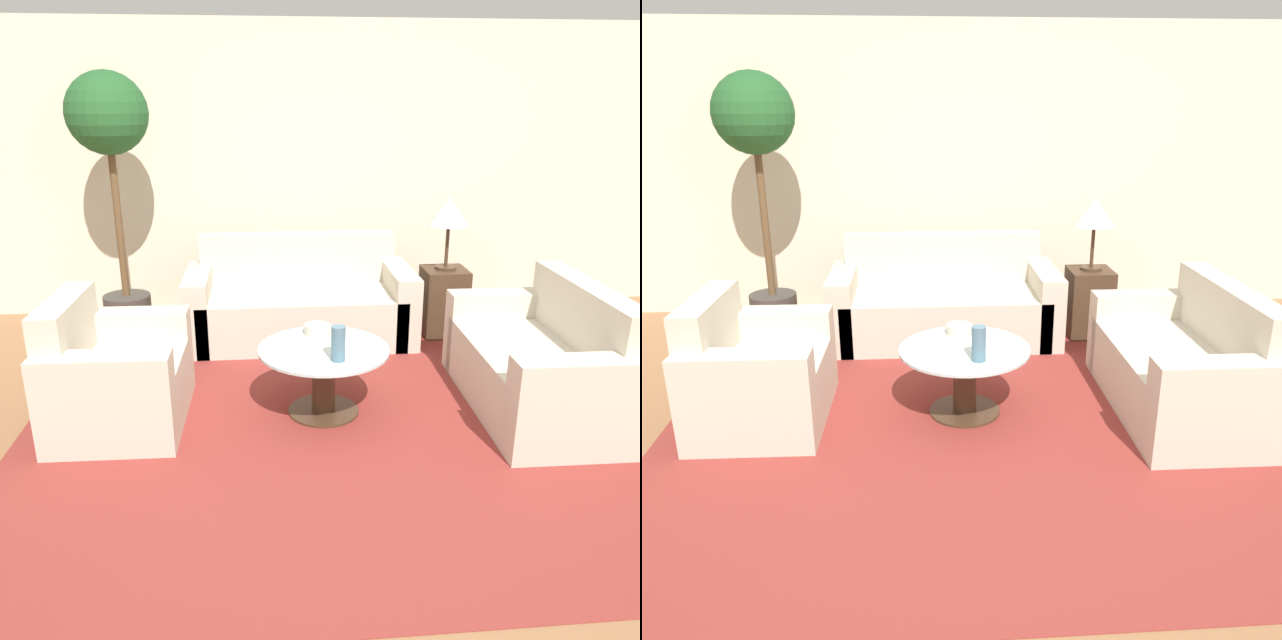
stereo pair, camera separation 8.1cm
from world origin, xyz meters
TOP-DOWN VIEW (x-y plane):
  - ground_plane at (0.00, 0.00)m, footprint 14.00×14.00m
  - wall_back at (0.00, 2.92)m, footprint 10.00×0.06m
  - rug at (0.03, 0.65)m, footprint 3.75×3.67m
  - sofa_main at (-0.03, 2.06)m, footprint 1.87×0.83m
  - armchair at (-1.29, 0.67)m, footprint 0.78×0.99m
  - loveseat at (1.48, 0.62)m, footprint 0.81×1.47m
  - coffee_table at (0.03, 0.65)m, footprint 0.83×0.83m
  - side_table at (1.20, 2.02)m, footprint 0.36×0.36m
  - table_lamp at (1.20, 2.02)m, footprint 0.34×0.34m
  - potted_plant at (-1.50, 2.21)m, footprint 0.63×0.63m
  - vase at (0.10, 0.45)m, footprint 0.09×0.09m
  - bowl at (0.02, 0.92)m, footprint 0.18×0.18m

SIDE VIEW (x-z plane):
  - ground_plane at x=0.00m, z-range 0.00..0.00m
  - rug at x=0.03m, z-range 0.00..0.01m
  - sofa_main at x=-0.03m, z-range -0.14..0.71m
  - loveseat at x=1.48m, z-range -0.13..0.70m
  - armchair at x=-1.29m, z-range -0.12..0.69m
  - side_table at x=1.20m, z-range 0.00..0.58m
  - coffee_table at x=0.03m, z-range 0.06..0.51m
  - bowl at x=0.02m, z-range 0.45..0.51m
  - vase at x=0.10m, z-range 0.45..0.67m
  - table_lamp at x=1.20m, z-range 0.75..1.35m
  - wall_back at x=0.00m, z-range 0.00..2.60m
  - potted_plant at x=-1.50m, z-range 0.45..2.60m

